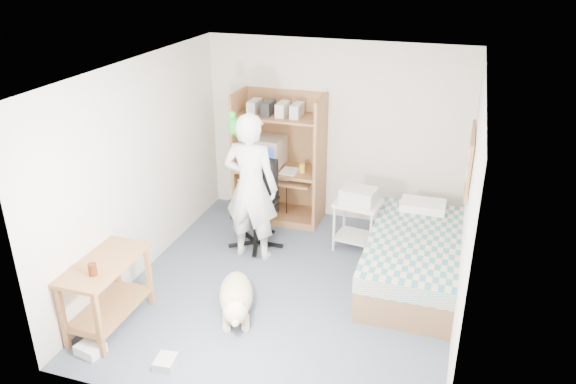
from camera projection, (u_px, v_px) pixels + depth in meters
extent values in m
plane|color=#465060|center=(290.00, 288.00, 6.43)|extent=(4.00, 4.00, 0.00)
cube|color=beige|center=(335.00, 133.00, 7.66)|extent=(3.60, 0.02, 2.50)
cube|color=beige|center=(468.00, 211.00, 5.41)|extent=(0.02, 4.00, 2.50)
cube|color=beige|center=(141.00, 169.00, 6.42)|extent=(0.02, 4.00, 2.50)
cube|color=white|center=(291.00, 70.00, 5.41)|extent=(3.60, 4.00, 0.02)
cube|color=brown|center=(240.00, 154.00, 7.90)|extent=(0.04, 0.60, 1.80)
cube|color=brown|center=(320.00, 163.00, 7.57)|extent=(0.04, 0.60, 1.80)
cube|color=brown|center=(286.00, 152.00, 7.99)|extent=(1.20, 0.02, 1.80)
cube|color=brown|center=(279.00, 169.00, 7.80)|extent=(1.12, 0.60, 0.04)
cube|color=brown|center=(278.00, 178.00, 7.77)|extent=(1.00, 0.50, 0.03)
cube|color=brown|center=(279.00, 116.00, 7.49)|extent=(1.12, 0.55, 0.03)
cube|color=brown|center=(280.00, 214.00, 8.08)|extent=(1.12, 0.60, 0.10)
cube|color=brown|center=(412.00, 267.00, 6.51)|extent=(1.00, 2.00, 0.36)
cube|color=teal|center=(415.00, 246.00, 6.40)|extent=(1.02, 2.02, 0.20)
cube|color=white|center=(423.00, 206.00, 7.03)|extent=(0.55, 0.35, 0.12)
cube|color=brown|center=(104.00, 264.00, 5.52)|extent=(0.50, 1.00, 0.04)
cube|color=brown|center=(63.00, 318.00, 5.34)|extent=(0.05, 0.05, 0.70)
cube|color=brown|center=(99.00, 326.00, 5.23)|extent=(0.05, 0.05, 0.70)
cube|color=brown|center=(117.00, 270.00, 6.12)|extent=(0.05, 0.05, 0.70)
cube|color=brown|center=(149.00, 276.00, 6.01)|extent=(0.05, 0.05, 0.70)
cube|color=brown|center=(110.00, 308.00, 5.74)|extent=(0.46, 0.92, 0.03)
cube|color=olive|center=(470.00, 160.00, 6.12)|extent=(0.03, 0.90, 0.60)
cube|color=brown|center=(474.00, 133.00, 5.99)|extent=(0.04, 0.94, 0.04)
cube|color=brown|center=(466.00, 186.00, 6.25)|extent=(0.04, 0.94, 0.04)
cylinder|color=black|center=(256.00, 242.00, 7.34)|extent=(0.63, 0.63, 0.06)
cylinder|color=black|center=(256.00, 228.00, 7.26)|extent=(0.06, 0.06, 0.42)
cube|color=black|center=(255.00, 211.00, 7.15)|extent=(0.49, 0.49, 0.08)
cube|color=black|center=(261.00, 179.00, 7.22)|extent=(0.44, 0.07, 0.58)
cube|color=black|center=(236.00, 197.00, 7.17)|extent=(0.05, 0.32, 0.04)
cube|color=black|center=(274.00, 202.00, 7.01)|extent=(0.05, 0.32, 0.04)
imported|color=silver|center=(251.00, 187.00, 6.75)|extent=(0.68, 0.45, 1.86)
ellipsoid|color=#13851D|center=(234.00, 126.00, 6.51)|extent=(0.14, 0.14, 0.22)
sphere|color=#13851D|center=(232.00, 115.00, 6.42)|extent=(0.09, 0.09, 0.09)
cone|color=#D75B13|center=(230.00, 116.00, 6.38)|extent=(0.04, 0.04, 0.04)
cylinder|color=#13851D|center=(236.00, 135.00, 6.61)|extent=(0.03, 0.15, 0.13)
ellipsoid|color=tan|center=(236.00, 295.00, 6.02)|extent=(0.62, 0.84, 0.34)
sphere|color=tan|center=(235.00, 312.00, 5.60)|extent=(0.25, 0.25, 0.25)
cone|color=tan|center=(228.00, 304.00, 5.52)|extent=(0.07, 0.07, 0.10)
cone|color=tan|center=(241.00, 303.00, 5.53)|extent=(0.07, 0.07, 0.10)
ellipsoid|color=tan|center=(235.00, 322.00, 5.52)|extent=(0.13, 0.16, 0.08)
cylinder|color=tan|center=(237.00, 279.00, 6.41)|extent=(0.15, 0.25, 0.12)
cube|color=silver|center=(358.00, 203.00, 7.02)|extent=(0.60, 0.51, 0.04)
cube|color=silver|center=(356.00, 237.00, 7.21)|extent=(0.55, 0.46, 0.03)
cylinder|color=silver|center=(335.00, 230.00, 7.06)|extent=(0.03, 0.03, 0.64)
cylinder|color=silver|center=(373.00, 235.00, 6.92)|extent=(0.03, 0.03, 0.64)
cylinder|color=silver|center=(342.00, 217.00, 7.38)|extent=(0.03, 0.03, 0.64)
cylinder|color=silver|center=(378.00, 222.00, 7.24)|extent=(0.03, 0.03, 0.64)
cube|color=beige|center=(359.00, 195.00, 6.98)|extent=(0.46, 0.38, 0.18)
cube|color=beige|center=(268.00, 151.00, 7.80)|extent=(0.44, 0.46, 0.40)
cube|color=navy|center=(262.00, 156.00, 7.61)|extent=(0.34, 0.02, 0.28)
cube|color=beige|center=(274.00, 177.00, 7.74)|extent=(0.47, 0.21, 0.03)
cylinder|color=gold|center=(302.00, 168.00, 7.63)|extent=(0.08, 0.08, 0.12)
cylinder|color=#441C0A|center=(93.00, 269.00, 5.28)|extent=(0.08, 0.08, 0.12)
cube|color=white|center=(90.00, 349.00, 5.39)|extent=(0.28, 0.24, 0.10)
cube|color=#ABABA6|center=(166.00, 362.00, 5.24)|extent=(0.20, 0.24, 0.08)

